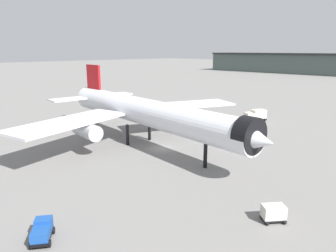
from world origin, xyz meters
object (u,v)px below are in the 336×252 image
object	(u,v)px
baggage_cart_trailing	(273,213)
traffic_cone_wingtip	(214,115)
service_truck_front	(255,115)
airliner_near_gate	(144,112)
baggage_tug_wing	(42,231)

from	to	relation	value
baggage_cart_trailing	traffic_cone_wingtip	bearing A→B (deg)	82.18
service_truck_front	traffic_cone_wingtip	xyz separation A→B (m)	(-11.16, -2.50, -1.22)
service_truck_front	baggage_cart_trailing	world-z (taller)	service_truck_front
airliner_near_gate	traffic_cone_wingtip	world-z (taller)	airliner_near_gate
service_truck_front	baggage_cart_trailing	distance (m)	49.78
airliner_near_gate	traffic_cone_wingtip	xyz separation A→B (m)	(-6.83, 31.05, -6.04)
service_truck_front	baggage_tug_wing	size ratio (longest dim) A/B	1.67
airliner_near_gate	traffic_cone_wingtip	distance (m)	32.36
baggage_tug_wing	traffic_cone_wingtip	size ratio (longest dim) A/B	4.75
airliner_near_gate	baggage_cart_trailing	size ratio (longest dim) A/B	19.12
service_truck_front	traffic_cone_wingtip	distance (m)	11.50
service_truck_front	traffic_cone_wingtip	size ratio (longest dim) A/B	7.94
baggage_tug_wing	baggage_cart_trailing	distance (m)	23.67
airliner_near_gate	service_truck_front	bearing A→B (deg)	87.13
airliner_near_gate	baggage_cart_trailing	bearing A→B (deg)	-10.68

